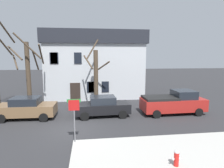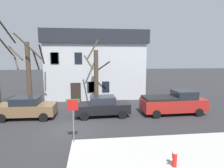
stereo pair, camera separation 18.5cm
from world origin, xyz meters
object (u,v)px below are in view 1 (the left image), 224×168
object	(u,v)px
tree_bare_mid	(28,72)
street_sign_pole	(74,113)
fire_hydrant	(176,158)
bicycle_leaning	(36,105)
car_brown_sedan	(26,108)
car_black_sedan	(103,106)
pickup_truck_red	(173,102)
building_main	(94,64)
tree_bare_far	(96,76)

from	to	relation	value
tree_bare_mid	street_sign_pole	size ratio (longest dim) A/B	2.66
fire_hydrant	bicycle_leaning	world-z (taller)	bicycle_leaning
car_brown_sedan	street_sign_pole	size ratio (longest dim) A/B	1.76
street_sign_pole	car_brown_sedan	bearing A→B (deg)	129.49
car_black_sedan	pickup_truck_red	bearing A→B (deg)	-0.68
fire_hydrant	street_sign_pole	size ratio (longest dim) A/B	0.29
tree_bare_mid	car_black_sedan	size ratio (longest dim) A/B	1.54
building_main	bicycle_leaning	distance (m)	9.67
pickup_truck_red	bicycle_leaning	size ratio (longest dim) A/B	3.28
bicycle_leaning	fire_hydrant	bearing A→B (deg)	-50.68
fire_hydrant	bicycle_leaning	size ratio (longest dim) A/B	0.45
fire_hydrant	tree_bare_mid	bearing A→B (deg)	130.18
car_brown_sedan	fire_hydrant	size ratio (longest dim) A/B	6.14
car_black_sedan	street_sign_pole	size ratio (longest dim) A/B	1.73
building_main	street_sign_pole	world-z (taller)	building_main
building_main	fire_hydrant	xyz separation A→B (m)	(3.00, -17.60, -3.50)
pickup_truck_red	fire_hydrant	bearing A→B (deg)	-114.19
street_sign_pole	tree_bare_mid	bearing A→B (deg)	120.25
tree_bare_mid	car_brown_sedan	size ratio (longest dim) A/B	1.51
tree_bare_far	street_sign_pole	bearing A→B (deg)	-100.74
tree_bare_far	pickup_truck_red	world-z (taller)	tree_bare_far
car_black_sedan	street_sign_pole	world-z (taller)	street_sign_pole
car_black_sedan	bicycle_leaning	distance (m)	6.90
car_black_sedan	car_brown_sedan	bearing A→B (deg)	178.68
tree_bare_far	car_black_sedan	xyz separation A→B (m)	(0.40, -3.43, -2.20)
car_brown_sedan	bicycle_leaning	world-z (taller)	car_brown_sedan
tree_bare_far	fire_hydrant	size ratio (longest dim) A/B	8.87
car_brown_sedan	car_black_sedan	bearing A→B (deg)	-1.32
fire_hydrant	street_sign_pole	world-z (taller)	street_sign_pole
building_main	pickup_truck_red	xyz separation A→B (m)	(6.52, -9.77, -3.02)
tree_bare_far	car_brown_sedan	world-z (taller)	tree_bare_far
building_main	tree_bare_mid	distance (m)	9.10
building_main	street_sign_pole	size ratio (longest dim) A/B	4.50
building_main	car_brown_sedan	world-z (taller)	building_main
car_black_sedan	fire_hydrant	size ratio (longest dim) A/B	6.03
tree_bare_far	building_main	bearing A→B (deg)	89.17
fire_hydrant	tree_bare_far	bearing A→B (deg)	105.26
building_main	pickup_truck_red	size ratio (longest dim) A/B	2.16
street_sign_pole	bicycle_leaning	world-z (taller)	street_sign_pole
tree_bare_mid	tree_bare_far	world-z (taller)	tree_bare_mid
car_brown_sedan	bicycle_leaning	xyz separation A→B (m)	(-0.06, 2.82, -0.51)
street_sign_pole	bicycle_leaning	xyz separation A→B (m)	(-4.23, 7.88, -1.49)
building_main	car_brown_sedan	xyz separation A→B (m)	(-5.84, -9.55, -3.14)
building_main	car_black_sedan	xyz separation A→B (m)	(0.31, -9.69, -3.17)
car_brown_sedan	car_black_sedan	world-z (taller)	car_brown_sedan
car_black_sedan	bicycle_leaning	size ratio (longest dim) A/B	2.72
building_main	tree_bare_mid	world-z (taller)	building_main
tree_bare_mid	car_brown_sedan	world-z (taller)	tree_bare_mid
building_main	pickup_truck_red	world-z (taller)	building_main
building_main	car_black_sedan	size ratio (longest dim) A/B	2.61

